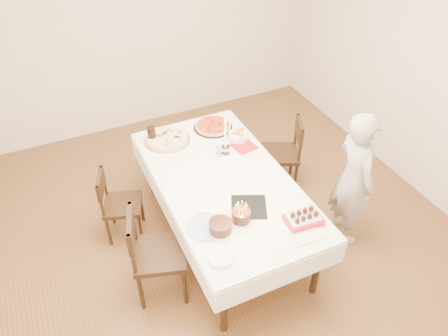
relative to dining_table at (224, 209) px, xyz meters
name	(u,v)px	position (x,y,z in m)	size (l,w,h in m)	color
floor	(231,239)	(0.04, -0.08, -0.38)	(5.00, 5.00, 0.00)	brown
wall_back	(144,24)	(0.04, 2.42, 0.98)	(4.50, 0.04, 2.70)	beige
wall_right	(438,74)	(2.29, -0.08, 0.98)	(0.04, 5.00, 2.70)	beige
dining_table	(224,209)	(0.00, 0.00, 0.00)	(1.14, 2.14, 0.75)	white
chair_right_savory	(280,154)	(0.91, 0.49, 0.05)	(0.43, 0.43, 0.84)	black
chair_left_savory	(123,205)	(-0.87, 0.46, 0.01)	(0.39, 0.39, 0.77)	black
chair_left_dessert	(160,254)	(-0.75, -0.34, 0.09)	(0.47, 0.47, 0.92)	black
person	(354,179)	(1.11, -0.46, 0.34)	(0.52, 0.34, 1.42)	#A6A19D
pizza_white	(167,139)	(-0.27, 0.79, 0.40)	(0.47, 0.47, 0.04)	beige
pizza_pepperoni	(213,126)	(0.25, 0.82, 0.40)	(0.41, 0.41, 0.04)	red
red_placemat	(244,146)	(0.40, 0.38, 0.38)	(0.22, 0.22, 0.01)	#B21E1E
pasta_bowl	(238,136)	(0.40, 0.52, 0.42)	(0.20, 0.20, 0.07)	white
taper_candle	(225,136)	(0.18, 0.36, 0.58)	(0.09, 0.09, 0.40)	white
shaker_pair	(219,153)	(0.11, 0.34, 0.42)	(0.07, 0.07, 0.09)	white
cola_glass	(152,134)	(-0.40, 0.87, 0.45)	(0.08, 0.08, 0.16)	black
layer_cake	(220,227)	(-0.29, -0.56, 0.42)	(0.24, 0.24, 0.10)	#38170E
cake_board	(249,207)	(0.04, -0.41, 0.38)	(0.30, 0.30, 0.01)	black
birthday_cake	(241,212)	(-0.09, -0.52, 0.46)	(0.16, 0.16, 0.16)	#3D1B10
strawberry_box	(304,219)	(0.36, -0.75, 0.41)	(0.29, 0.19, 0.07)	red
box_lid	(305,236)	(0.29, -0.89, 0.38)	(0.27, 0.18, 0.02)	beige
plate_stack	(221,258)	(-0.41, -0.82, 0.40)	(0.19, 0.19, 0.04)	white
china_plate	(206,227)	(-0.38, -0.47, 0.38)	(0.32, 0.32, 0.01)	white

